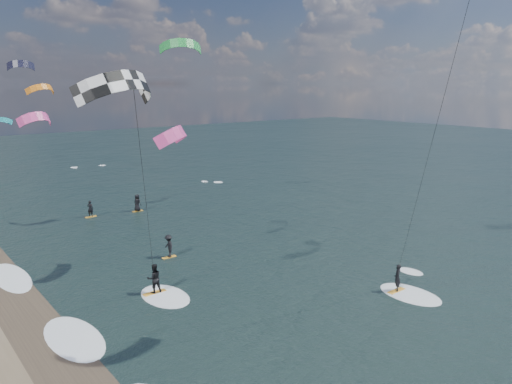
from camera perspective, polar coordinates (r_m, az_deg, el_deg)
kitesurfer_near_a at (r=25.80m, az=22.63°, el=16.15°), size 7.89×8.74×19.54m
kitesurfer_near_b at (r=25.42m, az=-12.83°, el=3.90°), size 7.36×8.94×14.15m
far_kitesurfers at (r=45.47m, az=-12.81°, el=-3.43°), size 5.76×16.30×1.81m
bg_kite_field at (r=62.56m, az=-22.26°, el=11.02°), size 14.87×75.48×10.50m
shoreline_surf at (r=28.48m, az=-20.06°, el=-15.62°), size 2.40×79.40×0.11m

